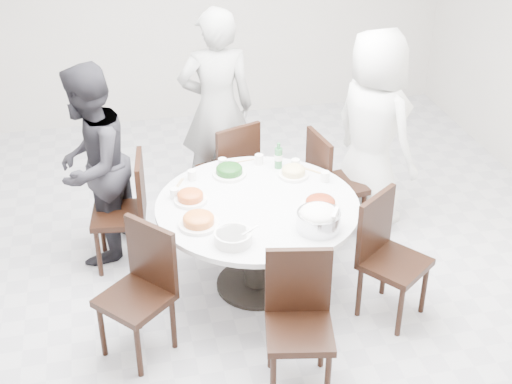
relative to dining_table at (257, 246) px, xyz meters
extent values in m
cube|color=silver|center=(-0.09, 0.31, -0.38)|extent=(6.00, 6.00, 0.01)
cylinder|color=silver|center=(0.00, 0.00, 0.00)|extent=(1.50, 1.50, 0.75)
cube|color=black|center=(0.84, 0.62, 0.10)|extent=(0.48, 0.48, 0.95)
cube|color=black|center=(-0.03, 1.08, 0.10)|extent=(0.54, 0.54, 0.95)
cube|color=black|center=(-1.00, 0.55, 0.10)|extent=(0.47, 0.47, 0.95)
cube|color=black|center=(-0.96, -0.54, 0.10)|extent=(0.59, 0.59, 0.95)
cube|color=black|center=(0.02, -1.09, 0.10)|extent=(0.49, 0.49, 0.95)
cube|color=black|center=(0.88, -0.54, 0.10)|extent=(0.59, 0.59, 0.95)
imported|color=silver|center=(1.17, 0.74, 0.50)|extent=(0.86, 1.01, 1.75)
imported|color=black|center=(-0.06, 1.38, 0.54)|extent=(0.68, 0.46, 1.83)
imported|color=black|center=(-1.17, 0.73, 0.45)|extent=(0.89, 0.98, 1.65)
cylinder|color=white|center=(-0.12, 0.46, 0.41)|extent=(0.27, 0.27, 0.07)
cylinder|color=white|center=(0.36, 0.34, 0.41)|extent=(0.23, 0.23, 0.06)
cylinder|color=white|center=(-0.47, 0.14, 0.41)|extent=(0.24, 0.24, 0.07)
cylinder|color=white|center=(0.43, -0.17, 0.41)|extent=(0.28, 0.28, 0.07)
cylinder|color=white|center=(-0.46, -0.20, 0.41)|extent=(0.28, 0.28, 0.07)
cylinder|color=silver|center=(0.33, -0.42, 0.44)|extent=(0.30, 0.30, 0.13)
cylinder|color=white|center=(-0.27, -0.45, 0.41)|extent=(0.26, 0.26, 0.08)
cylinder|color=#296838|center=(0.29, 0.50, 0.48)|extent=(0.06, 0.06, 0.22)
cylinder|color=white|center=(-0.04, 0.63, 0.42)|extent=(0.07, 0.07, 0.08)
camera|label=1|loc=(-0.99, -4.34, 3.09)|focal=50.00mm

